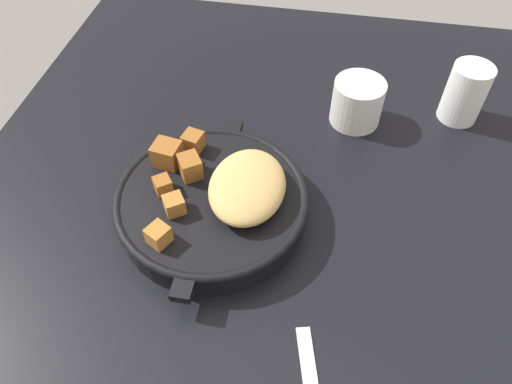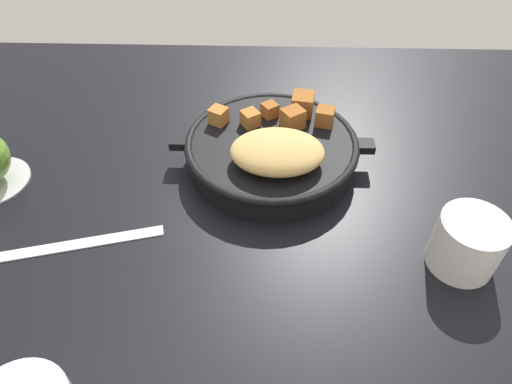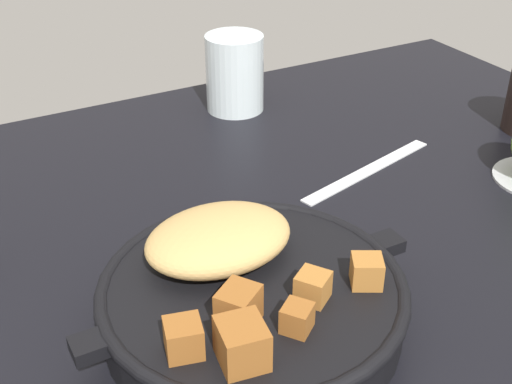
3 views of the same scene
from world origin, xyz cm
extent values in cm
cube|color=black|center=(0.00, 0.00, -1.20)|extent=(117.69, 86.62, 2.40)
cylinder|color=black|center=(-3.88, -6.50, 2.08)|extent=(24.46, 24.46, 4.15)
torus|color=black|center=(-3.88, -6.50, 3.82)|extent=(25.17, 25.17, 1.20)
cube|color=black|center=(9.56, -6.50, 3.53)|extent=(2.64, 2.40, 1.20)
cube|color=black|center=(-17.32, -6.50, 3.53)|extent=(2.64, 2.40, 1.20)
ellipsoid|color=tan|center=(-4.60, -1.89, 6.00)|extent=(12.65, 9.59, 3.70)
cube|color=#935623|center=(-3.52, -12.65, 5.21)|extent=(2.93, 2.91, 2.11)
cube|color=#935623|center=(-6.90, -9.96, 5.65)|extent=(3.95, 3.85, 3.00)
cube|color=#A86B2D|center=(4.12, -10.75, 5.36)|extent=(3.24, 3.21, 2.42)
cube|color=#935623|center=(-11.68, -10.87, 5.45)|extent=(3.12, 3.08, 2.59)
cube|color=#A86B2D|center=(-0.64, -10.28, 5.31)|extent=(3.24, 3.25, 2.31)
cube|color=#935623|center=(-8.50, -13.56, 5.75)|extent=(3.68, 3.90, 3.19)
cube|color=silver|center=(20.16, 9.87, 0.18)|extent=(20.80, 6.81, 0.36)
cylinder|color=silver|center=(14.74, 33.08, 5.17)|extent=(7.80, 7.80, 10.35)
camera|label=1|loc=(33.83, 6.26, 51.41)|focal=33.79mm
camera|label=2|loc=(-3.15, 44.56, 44.47)|focal=31.60mm
camera|label=3|loc=(-24.04, -44.09, 38.41)|focal=47.58mm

